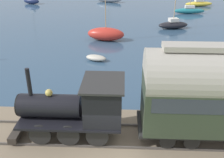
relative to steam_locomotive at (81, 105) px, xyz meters
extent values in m
cube|color=#2D4760|center=(42.89, -1.41, -2.32)|extent=(80.00, 80.00, 0.01)
cube|color=#756651|center=(0.00, -1.41, -2.07)|extent=(5.17, 56.00, 0.51)
cube|color=#4C4742|center=(-0.93, -1.41, -1.75)|extent=(0.07, 54.88, 0.12)
cube|color=#4C4742|center=(0.93, -1.41, -1.75)|extent=(0.07, 54.88, 0.12)
cylinder|color=black|center=(-0.93, -0.86, -1.15)|extent=(0.12, 1.08, 1.08)
cylinder|color=black|center=(0.93, -0.86, -1.15)|extent=(0.12, 1.08, 1.08)
cylinder|color=black|center=(-0.93, 0.51, -1.15)|extent=(0.12, 1.08, 1.08)
cylinder|color=black|center=(0.93, 0.51, -1.15)|extent=(0.12, 1.08, 1.08)
cylinder|color=black|center=(-0.93, 1.89, -1.15)|extent=(0.12, 1.08, 1.08)
cylinder|color=black|center=(0.93, 1.89, -1.15)|extent=(0.12, 1.08, 1.08)
cube|color=black|center=(0.00, 0.51, -0.71)|extent=(2.36, 5.01, 0.12)
cylinder|color=black|center=(0.00, 1.51, -0.07)|extent=(1.16, 3.00, 1.16)
cylinder|color=black|center=(0.00, 3.06, -0.07)|extent=(1.10, 0.08, 1.10)
cylinder|color=black|center=(0.00, 2.41, 1.20)|extent=(0.20, 0.20, 1.39)
sphere|color=tan|center=(0.00, 1.51, 0.64)|extent=(0.36, 0.36, 0.36)
cube|color=black|center=(0.00, -1.12, 0.28)|extent=(2.26, 1.75, 1.86)
cube|color=#282828|center=(0.00, -1.12, 1.25)|extent=(2.46, 1.99, 0.10)
cube|color=#2D2823|center=(0.00, 3.27, -1.51)|extent=(2.16, 0.44, 0.32)
cylinder|color=black|center=(-0.93, -5.31, -1.31)|extent=(0.12, 0.76, 0.76)
cylinder|color=black|center=(0.93, -5.31, -1.31)|extent=(0.12, 0.76, 0.76)
cylinder|color=black|center=(-0.93, -4.17, -1.31)|extent=(0.12, 0.76, 0.76)
cylinder|color=black|center=(0.93, -4.17, -1.31)|extent=(0.12, 0.76, 0.76)
ellipsoid|color=#B72D23|center=(18.30, 0.04, -1.57)|extent=(2.34, 4.43, 1.50)
ellipsoid|color=#1E707A|center=(34.21, -12.91, -1.86)|extent=(1.36, 5.19, 0.91)
cube|color=silver|center=(34.21, -12.91, -1.19)|extent=(0.73, 1.58, 0.45)
ellipsoid|color=gold|center=(41.38, -16.29, -1.87)|extent=(2.33, 5.57, 0.89)
cube|color=silver|center=(41.38, -16.29, -1.21)|extent=(1.12, 1.74, 0.45)
ellipsoid|color=#192347|center=(42.42, 16.67, -1.74)|extent=(2.17, 3.70, 1.15)
ellipsoid|color=black|center=(24.16, -8.59, -1.86)|extent=(2.41, 4.26, 0.92)
cube|color=silver|center=(24.16, -8.59, -1.17)|extent=(1.19, 1.38, 0.45)
ellipsoid|color=#B7B2A3|center=(12.47, -9.90, -2.11)|extent=(2.27, 1.89, 0.42)
ellipsoid|color=#B7B2A3|center=(11.86, 0.52, -2.04)|extent=(1.53, 2.18, 0.54)
ellipsoid|color=#B7B2A3|center=(10.26, -6.63, -2.07)|extent=(1.27, 2.61, 0.50)
camera|label=1|loc=(-10.90, -2.03, 6.62)|focal=42.00mm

